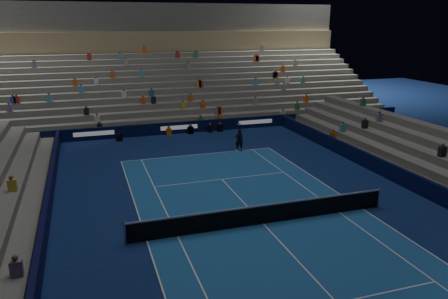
% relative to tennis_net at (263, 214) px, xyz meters
% --- Properties ---
extents(ground, '(90.00, 90.00, 0.00)m').
position_rel_tennis_net_xyz_m(ground, '(0.00, 0.00, -0.50)').
color(ground, '#0D1F52').
rests_on(ground, ground).
extents(court_surface, '(10.97, 23.77, 0.01)m').
position_rel_tennis_net_xyz_m(court_surface, '(0.00, 0.00, -0.50)').
color(court_surface, '#1B5398').
rests_on(court_surface, ground).
extents(sponsor_barrier_far, '(44.00, 0.25, 1.00)m').
position_rel_tennis_net_xyz_m(sponsor_barrier_far, '(0.00, 18.50, -0.00)').
color(sponsor_barrier_far, black).
rests_on(sponsor_barrier_far, ground).
extents(sponsor_barrier_east, '(0.25, 37.00, 1.00)m').
position_rel_tennis_net_xyz_m(sponsor_barrier_east, '(9.70, 0.00, -0.00)').
color(sponsor_barrier_east, '#080D32').
rests_on(sponsor_barrier_east, ground).
extents(sponsor_barrier_west, '(0.25, 37.00, 1.00)m').
position_rel_tennis_net_xyz_m(sponsor_barrier_west, '(-9.70, 0.00, -0.00)').
color(sponsor_barrier_west, black).
rests_on(sponsor_barrier_west, ground).
extents(grandstand_main, '(44.00, 15.20, 11.20)m').
position_rel_tennis_net_xyz_m(grandstand_main, '(0.00, 27.90, 2.87)').
color(grandstand_main, slate).
rests_on(grandstand_main, ground).
extents(tennis_net, '(12.90, 0.10, 1.10)m').
position_rel_tennis_net_xyz_m(tennis_net, '(0.00, 0.00, 0.00)').
color(tennis_net, '#B2B2B7').
rests_on(tennis_net, ground).
extents(tennis_player, '(0.66, 0.48, 1.66)m').
position_rel_tennis_net_xyz_m(tennis_player, '(3.07, 11.84, 0.32)').
color(tennis_player, black).
rests_on(tennis_player, ground).
extents(broadcast_camera, '(0.53, 0.93, 0.58)m').
position_rel_tennis_net_xyz_m(broadcast_camera, '(-5.10, 17.65, -0.20)').
color(broadcast_camera, black).
rests_on(broadcast_camera, ground).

